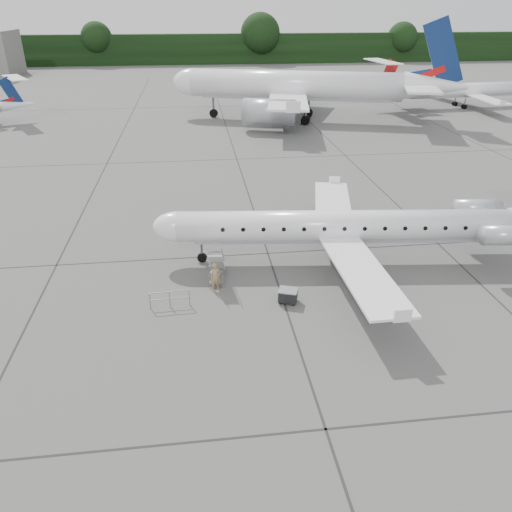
{
  "coord_description": "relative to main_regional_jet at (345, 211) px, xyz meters",
  "views": [
    {
      "loc": [
        -8.87,
        -23.95,
        15.4
      ],
      "look_at": [
        -5.64,
        1.75,
        2.3
      ],
      "focal_mm": 35.0,
      "sensor_mm": 36.0,
      "label": 1
    }
  ],
  "objects": [
    {
      "name": "passenger",
      "position": [
        -8.55,
        -2.82,
        -2.66
      ],
      "size": [
        0.71,
        0.53,
        1.79
      ],
      "primitive_type": "imported",
      "rotation": [
        0.0,
        0.0,
        0.17
      ],
      "color": "#977952",
      "rests_on": "ground"
    },
    {
      "name": "baggage_cart",
      "position": [
        -4.5,
        -4.71,
        -3.11
      ],
      "size": [
        1.24,
        1.12,
        0.88
      ],
      "primitive_type": null,
      "rotation": [
        0.0,
        0.0,
        -0.35
      ],
      "color": "black",
      "rests_on": "ground"
    },
    {
      "name": "airstair",
      "position": [
        -8.4,
        -1.42,
        -2.44
      ],
      "size": [
        1.11,
        2.6,
        2.23
      ],
      "primitive_type": null,
      "rotation": [
        0.0,
        0.0,
        -0.11
      ],
      "color": "white",
      "rests_on": "ground"
    },
    {
      "name": "treeline",
      "position": [
        -0.52,
        125.12,
        0.45
      ],
      "size": [
        260.0,
        4.0,
        8.0
      ],
      "primitive_type": "cube",
      "color": "black",
      "rests_on": "ground"
    },
    {
      "name": "safety_railing",
      "position": [
        -11.23,
        -4.4,
        -3.05
      ],
      "size": [
        2.2,
        0.19,
        1.0
      ],
      "primitive_type": null,
      "rotation": [
        0.0,
        0.0,
        0.05
      ],
      "color": "gray",
      "rests_on": "ground"
    },
    {
      "name": "bg_regional_right",
      "position": [
        36.09,
        52.02,
        0.3
      ],
      "size": [
        30.97,
        23.43,
        7.7
      ],
      "primitive_type": null,
      "rotation": [
        0.0,
        0.0,
        3.22
      ],
      "color": "white",
      "rests_on": "ground"
    },
    {
      "name": "main_regional_jet",
      "position": [
        0.0,
        0.0,
        0.0
      ],
      "size": [
        29.65,
        22.76,
        7.1
      ],
      "primitive_type": null,
      "rotation": [
        0.0,
        0.0,
        -0.11
      ],
      "color": "white",
      "rests_on": "ground"
    },
    {
      "name": "ground",
      "position": [
        -0.52,
        -4.88,
        -3.55
      ],
      "size": [
        320.0,
        320.0,
        0.0
      ],
      "primitive_type": "plane",
      "color": "#5C5C59",
      "rests_on": "ground"
    },
    {
      "name": "bg_narrowbody",
      "position": [
        5.56,
        45.09,
        3.42
      ],
      "size": [
        45.37,
        38.17,
        13.95
      ],
      "primitive_type": null,
      "rotation": [
        0.0,
        0.0,
        -0.3
      ],
      "color": "white",
      "rests_on": "ground"
    }
  ]
}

